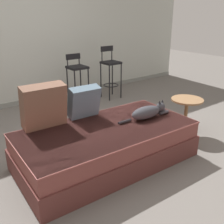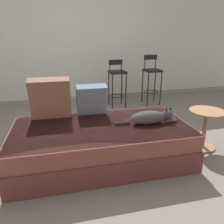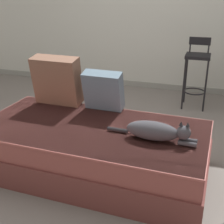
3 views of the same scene
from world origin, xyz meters
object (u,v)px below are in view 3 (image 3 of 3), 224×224
Objects in this scene: throw_pillow_middle at (103,91)px; throw_pillow_corner at (57,80)px; cat at (156,131)px; bar_stool_near_window at (197,67)px; couch at (93,149)px.

throw_pillow_corner is at bearing 178.01° from throw_pillow_middle.
bar_stool_near_window is at bearing 84.80° from cat.
throw_pillow_corner is (-0.54, 0.43, 0.47)m from couch.
throw_pillow_corner reaches higher than couch.
cat is at bearing -38.35° from throw_pillow_middle.
bar_stool_near_window reaches higher than throw_pillow_middle.
bar_stool_near_window reaches higher than couch.
throw_pillow_middle reaches higher than cat.
bar_stool_near_window is (0.18, 2.02, 0.05)m from cat.
throw_pillow_middle is at bearing 94.98° from couch.
cat is at bearing -6.83° from couch.
cat is (1.11, -0.50, -0.17)m from throw_pillow_corner.
throw_pillow_middle is 0.42× the size of bar_stool_near_window.
throw_pillow_middle is at bearing 141.65° from cat.
throw_pillow_middle reaches higher than couch.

